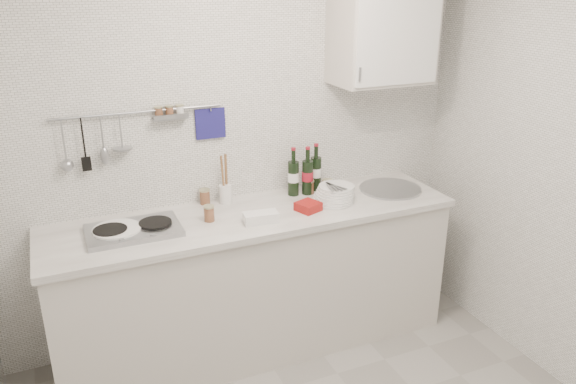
# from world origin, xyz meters

# --- Properties ---
(back_wall) EXTENTS (3.00, 0.02, 2.50)m
(back_wall) POSITION_xyz_m (0.00, 1.40, 1.25)
(back_wall) COLOR silver
(back_wall) RESTS_ON floor
(counter) EXTENTS (2.44, 0.64, 0.96)m
(counter) POSITION_xyz_m (0.01, 1.10, 0.43)
(counter) COLOR beige
(counter) RESTS_ON floor
(wall_rail) EXTENTS (0.98, 0.09, 0.34)m
(wall_rail) POSITION_xyz_m (-0.60, 1.37, 1.43)
(wall_rail) COLOR #93969B
(wall_rail) RESTS_ON back_wall
(wall_cabinet) EXTENTS (0.60, 0.38, 0.70)m
(wall_cabinet) POSITION_xyz_m (0.90, 1.22, 1.95)
(wall_cabinet) COLOR beige
(wall_cabinet) RESTS_ON back_wall
(plate_stack_hob) EXTENTS (0.28, 0.27, 0.04)m
(plate_stack_hob) POSITION_xyz_m (-0.79, 1.10, 0.94)
(plate_stack_hob) COLOR #4851A3
(plate_stack_hob) RESTS_ON counter
(plate_stack_sink) EXTENTS (0.28, 0.27, 0.10)m
(plate_stack_sink) POSITION_xyz_m (0.52, 1.07, 0.97)
(plate_stack_sink) COLOR white
(plate_stack_sink) RESTS_ON counter
(wine_bottles) EXTENTS (0.24, 0.12, 0.31)m
(wine_bottles) POSITION_xyz_m (0.42, 1.28, 1.07)
(wine_bottles) COLOR black
(wine_bottles) RESTS_ON counter
(butter_dish) EXTENTS (0.21, 0.12, 0.06)m
(butter_dish) POSITION_xyz_m (-0.01, 0.95, 0.95)
(butter_dish) COLOR white
(butter_dish) RESTS_ON counter
(strawberry_punnet) EXTENTS (0.16, 0.16, 0.05)m
(strawberry_punnet) POSITION_xyz_m (0.31, 1.00, 0.95)
(strawberry_punnet) COLOR #AE1E13
(strawberry_punnet) RESTS_ON counter
(utensil_crock) EXTENTS (0.08, 0.08, 0.32)m
(utensil_crock) POSITION_xyz_m (-0.11, 1.31, 0.99)
(utensil_crock) COLOR white
(utensil_crock) RESTS_ON counter
(jar_a) EXTENTS (0.07, 0.07, 0.09)m
(jar_a) POSITION_xyz_m (-0.23, 1.35, 0.97)
(jar_a) COLOR brown
(jar_a) RESTS_ON counter
(jar_b) EXTENTS (0.07, 0.07, 0.09)m
(jar_b) POSITION_xyz_m (0.43, 1.25, 0.97)
(jar_b) COLOR brown
(jar_b) RESTS_ON counter
(jar_c) EXTENTS (0.07, 0.07, 0.09)m
(jar_c) POSITION_xyz_m (0.55, 1.22, 0.97)
(jar_c) COLOR brown
(jar_c) RESTS_ON counter
(jar_d) EXTENTS (0.06, 0.06, 0.09)m
(jar_d) POSITION_xyz_m (-0.28, 1.09, 0.97)
(jar_d) COLOR brown
(jar_d) RESTS_ON counter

